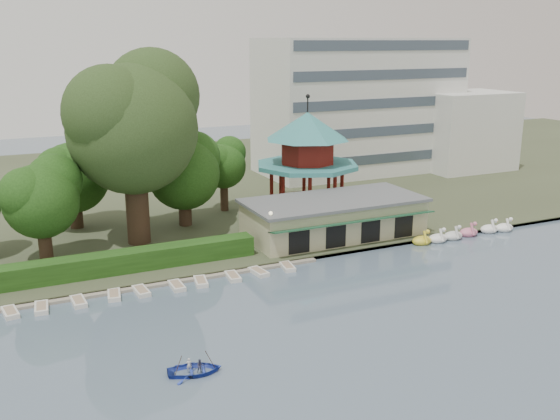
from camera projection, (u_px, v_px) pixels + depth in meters
ground_plane at (365, 348)px, 42.13m from camera, size 220.00×220.00×0.00m
shore at (166, 187)px, 87.59m from camera, size 220.00×70.00×0.40m
embankment at (263, 265)px, 57.23m from camera, size 220.00×0.60×0.30m
dock at (133, 287)px, 52.29m from camera, size 34.00×1.60×0.24m
boathouse at (334, 217)px, 64.79m from camera, size 18.60×9.39×3.90m
pavilion at (307, 152)px, 73.03m from camera, size 12.40×12.40×13.50m
office_building at (376, 110)px, 95.70m from camera, size 38.00×18.00×20.00m
hedge at (89, 266)px, 53.65m from camera, size 30.00×2.00×1.80m
lamp_post at (271, 225)px, 58.49m from camera, size 0.36×0.36×4.28m
big_tree at (133, 119)px, 59.86m from camera, size 13.84×12.89×19.10m
small_trees at (93, 180)px, 63.10m from camera, size 38.95×17.35×10.17m
swan_boats at (463, 234)px, 65.70m from camera, size 13.08×2.12×1.92m
moored_rowboats at (127, 293)px, 50.75m from camera, size 30.28×2.70×0.36m
rowboat_with_passengers at (195, 366)px, 38.80m from camera, size 5.35×4.30×2.01m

